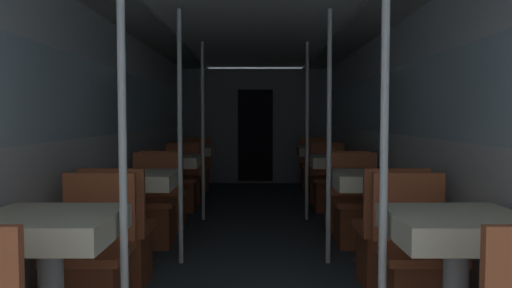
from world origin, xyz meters
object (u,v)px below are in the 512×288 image
Objects in this scene: chair_left_near_2 at (163,205)px; dining_table_right_0 at (454,239)px; chair_left_far_0 at (89,276)px; dining_table_left_2 at (171,166)px; dining_table_right_2 at (334,166)px; chair_left_near_1 at (117,249)px; dining_table_right_3 at (316,155)px; chair_right_far_1 at (354,217)px; support_pole_right_2 at (305,131)px; chair_right_near_2 at (343,205)px; chair_left_far_1 at (151,217)px; dining_table_right_1 at (369,187)px; chair_right_near_3 at (321,183)px; chair_right_near_1 at (386,249)px; support_pole_right_0 at (382,153)px; support_pole_left_2 at (201,131)px; chair_left_far_2 at (179,190)px; chair_right_far_0 at (414,276)px; chair_right_far_3 at (311,174)px; support_pole_right_1 at (327,138)px; chair_right_far_2 at (327,190)px; chair_left_near_3 at (185,183)px; dining_table_left_0 at (47,240)px; dining_table_left_3 at (190,155)px; dining_table_left_1 at (136,187)px; support_pole_left_0 at (120,153)px; support_pole_left_1 at (178,138)px; chair_left_far_3 at (195,174)px.

chair_left_near_2 reaches higher than dining_table_right_0.
dining_table_left_2 is at bearing -90.00° from chair_left_far_0.
chair_left_near_1 is at bearing -129.51° from dining_table_right_2.
dining_table_right_3 is (1.93, 4.11, 0.36)m from chair_left_near_1.
support_pole_right_2 is (-0.35, 1.19, 0.77)m from chair_right_far_1.
chair_left_far_1 is at bearing -162.22° from chair_right_near_2.
chair_right_far_1 is (-0.00, 0.57, -0.36)m from dining_table_right_1.
chair_left_far_1 is at bearing -128.97° from chair_right_near_3.
chair_right_near_1 and chair_right_near_2 have the same top height.
chair_right_far_1 is at bearing 81.47° from support_pole_right_0.
chair_left_far_2 is at bearing 121.46° from support_pole_left_2.
chair_left_far_2 is 1.00× the size of chair_right_far_0.
dining_table_right_3 is 0.87× the size of chair_right_far_3.
chair_right_near_3 is (0.35, 2.96, -0.77)m from support_pole_right_1.
chair_left_far_2 is 1.93m from chair_right_far_2.
dining_table_right_3 is (1.93, 0.57, 0.36)m from chair_left_near_3.
chair_right_far_3 is (1.93, 5.30, 0.00)m from chair_left_far_0.
dining_table_left_2 is 0.87× the size of chair_left_near_2.
dining_table_left_0 is at bearing 16.56° from chair_right_far_0.
chair_left_far_1 is 1.00× the size of chair_right_far_0.
support_pole_right_2 is (0.00, 1.77, 0.00)m from support_pole_right_1.
chair_left_far_2 is (0.00, 3.53, 0.00)m from chair_left_far_0.
support_pole_right_0 reaches higher than dining_table_left_2.
dining_table_right_3 is (0.00, 5.30, 0.00)m from dining_table_right_0.
chair_left_near_2 is 0.42× the size of support_pole_right_2.
support_pole_right_0 is 3.58m from dining_table_right_2.
support_pole_right_0 is at bearing 58.54° from chair_right_far_0.
dining_table_right_2 is (1.93, 3.53, 0.00)m from dining_table_left_0.
chair_left_near_3 and chair_right_far_1 have the same top height.
chair_right_far_2 is 0.62m from chair_right_near_3.
support_pole_right_0 reaches higher than dining_table_right_0.
support_pole_right_1 is at bearing -65.92° from dining_table_left_3.
dining_table_left_0 is 1.63m from support_pole_right_0.
dining_table_left_1 is at bearing -101.24° from support_pole_left_2.
support_pole_left_0 reaches higher than dining_table_left_2.
chair_right_near_1 and chair_right_near_3 have the same top height.
support_pole_left_0 is 2.41× the size of chair_right_far_3.
chair_left_near_2 and chair_right_far_2 have the same top height.
support_pole_left_1 is at bearing 90.00° from support_pole_left_0.
chair_left_near_1 reaches higher than dining_table_left_2.
dining_table_left_0 and dining_table_left_3 have the same top height.
chair_right_near_2 reaches higher than dining_table_right_0.
dining_table_left_0 is at bearing 90.00° from chair_left_far_0.
chair_left_near_2 and chair_left_near_3 have the same top height.
support_pole_left_2 reaches higher than dining_table_left_1.
chair_left_far_2 is 1.00× the size of chair_right_far_1.
dining_table_left_3 is (-0.00, 2.96, 0.36)m from chair_left_far_1.
support_pole_right_0 is at bearing 105.05° from chair_left_far_3.
chair_right_far_3 is (0.35, 4.11, -0.77)m from support_pole_right_1.
support_pole_left_2 is 2.41× the size of chair_right_near_2.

